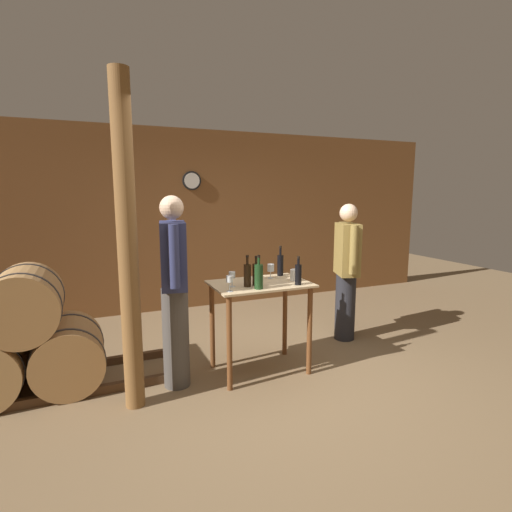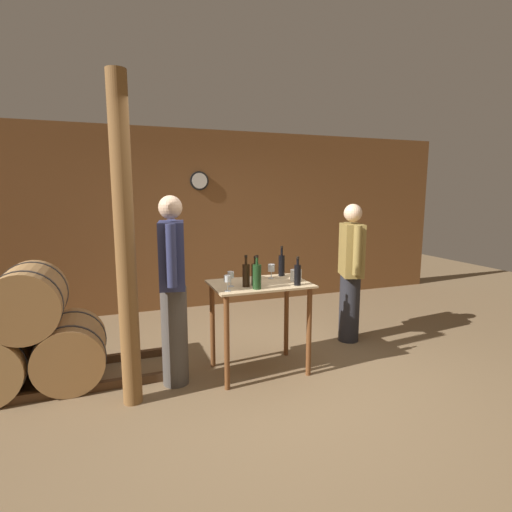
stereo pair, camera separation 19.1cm
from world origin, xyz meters
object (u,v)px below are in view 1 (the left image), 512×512
Objects in this scene: person_visitor_with_scarf at (347,269)px; wine_glass_near_left at (230,280)px; wine_bottle_right at (298,274)px; wine_glass_near_right at (271,268)px; wine_bottle_left at (259,276)px; wine_bottle_center at (256,274)px; wine_bottle_far_left at (247,275)px; wine_glass_near_center at (232,276)px; person_host at (174,288)px; wooden_post at (128,247)px; wine_bottle_far_right at (280,264)px; ice_bucket at (296,275)px.

wine_glass_near_left is at bearing -160.33° from person_visitor_with_scarf.
wine_bottle_right is 0.38m from wine_glass_near_right.
wine_bottle_center is (0.03, 0.14, -0.01)m from wine_bottle_left.
wine_bottle_far_left is at bearing -168.13° from wine_bottle_center.
wine_bottle_center is at bearing 76.33° from wine_bottle_left.
wine_glass_near_center is (0.08, 0.16, -0.00)m from wine_glass_near_left.
wine_bottle_left is at bearing -18.23° from person_host.
wooden_post is 1.54× the size of person_host.
wine_bottle_far_right is at bearing 37.06° from wine_bottle_center.
wine_bottle_left reaches higher than wine_glass_near_left.
wine_glass_near_left is at bearing -152.95° from wine_bottle_far_left.
person_host reaches higher than wine_glass_near_left.
wine_bottle_right is 0.20m from ice_bucket.
wine_glass_near_center is at bearing 63.32° from wine_glass_near_left.
wine_bottle_left is 0.26m from wine_glass_near_center.
wine_glass_near_right is at bearing 135.32° from ice_bucket.
wine_glass_near_left is at bearing -167.60° from ice_bucket.
wooden_post reaches higher than person_visitor_with_scarf.
wine_bottle_far_left is 0.18× the size of person_visitor_with_scarf.
wooden_post is 1.66m from wine_bottle_far_right.
person_visitor_with_scarf is (0.97, 0.16, -0.16)m from wine_bottle_far_right.
wine_bottle_right is at bearing -0.78° from wine_glass_near_left.
wine_glass_near_left is (-0.72, -0.44, -0.01)m from wine_bottle_far_right.
wooden_post is 8.67× the size of wine_bottle_left.
wine_bottle_center is 0.89× the size of wine_bottle_far_right.
wine_glass_near_right is 1.31× the size of ice_bucket.
wine_glass_near_right is (-0.12, 0.36, -0.00)m from wine_bottle_right.
person_visitor_with_scarf reaches higher than wine_glass_near_left.
wooden_post reaches higher than wine_bottle_far_left.
wine_bottle_right is at bearing -148.53° from person_visitor_with_scarf.
wine_glass_near_center is (-0.61, 0.17, -0.00)m from wine_bottle_right.
person_visitor_with_scarf is (1.61, 0.44, -0.14)m from wine_glass_near_center.
wine_bottle_center is 0.77m from person_host.
wine_glass_near_center is at bearing 158.63° from wine_bottle_far_left.
wine_bottle_right is at bearing -71.95° from wine_glass_near_right.
wine_bottle_far_right reaches higher than wine_glass_near_center.
wine_bottle_left is 2.12× the size of wine_glass_near_right.
wine_glass_near_center is at bearing -164.61° from person_visitor_with_scarf.
wine_bottle_right is 0.87× the size of wine_bottle_far_right.
wine_bottle_left is 0.52m from ice_bucket.
wooden_post is 18.87× the size of wine_glass_near_center.
person_host is at bearing 169.83° from wine_bottle_far_left.
wine_bottle_right is (0.38, -0.14, -0.00)m from wine_bottle_center.
wine_bottle_left is 0.98× the size of wine_bottle_far_right.
wine_bottle_far_left is 0.14m from wine_glass_near_center.
wine_glass_near_right is (0.36, 0.24, -0.01)m from wine_bottle_far_left.
person_host is at bearing 177.10° from ice_bucket.
person_visitor_with_scarf is (1.69, 0.61, -0.14)m from wine_glass_near_left.
wine_bottle_left is (1.13, -0.02, -0.32)m from wooden_post.
wooden_post is at bearing 179.16° from wine_bottle_right.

